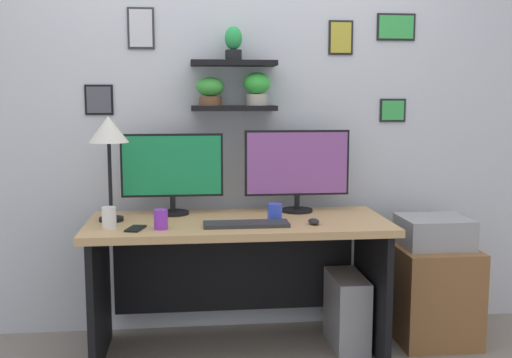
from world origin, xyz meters
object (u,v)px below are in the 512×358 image
object	(u,v)px
keyboard	(246,224)
cell_phone	(135,229)
desk	(238,256)
computer_mouse	(314,221)
desk_lamp	(109,135)
printer	(434,232)
monitor_right	(297,167)
drawer_cabinet	(432,292)
computer_tower_right	(347,310)
monitor_left	(172,170)
water_cup	(109,218)
pen_cup	(161,219)
coffee_mug	(275,212)

from	to	relation	value
keyboard	cell_phone	world-z (taller)	keyboard
desk	computer_mouse	bearing A→B (deg)	-27.83
computer_mouse	cell_phone	bearing A→B (deg)	-178.23
desk_lamp	printer	xyz separation A→B (m)	(1.82, 0.03, -0.57)
monitor_right	cell_phone	bearing A→B (deg)	-156.17
printer	drawer_cabinet	bearing A→B (deg)	-90.00
desk_lamp	computer_tower_right	world-z (taller)	desk_lamp
monitor_left	drawer_cabinet	bearing A→B (deg)	-4.94
printer	computer_tower_right	world-z (taller)	printer
monitor_left	monitor_right	world-z (taller)	monitor_right
monitor_right	computer_mouse	world-z (taller)	monitor_right
keyboard	printer	xyz separation A→B (m)	(1.11, 0.24, -0.12)
keyboard	cell_phone	bearing A→B (deg)	-177.55
monitor_left	water_cup	world-z (taller)	monitor_left
pen_cup	computer_tower_right	size ratio (longest dim) A/B	0.24
pen_cup	computer_tower_right	distance (m)	1.20
desk_lamp	drawer_cabinet	distance (m)	2.04
keyboard	drawer_cabinet	size ratio (longest dim) A/B	0.79
monitor_left	pen_cup	distance (m)	0.45
monitor_right	computer_mouse	distance (m)	0.44
desk_lamp	drawer_cabinet	size ratio (longest dim) A/B	1.01
cell_phone	drawer_cabinet	world-z (taller)	cell_phone
desk	monitor_left	bearing A→B (deg)	155.45
keyboard	printer	distance (m)	1.14
desk	printer	size ratio (longest dim) A/B	4.25
monitor_right	drawer_cabinet	distance (m)	1.08
monitor_left	computer_tower_right	xyz separation A→B (m)	(0.97, -0.18, -0.80)
drawer_cabinet	computer_tower_right	bearing A→B (deg)	-174.42
keyboard	monitor_left	bearing A→B (deg)	136.09
pen_cup	drawer_cabinet	distance (m)	1.65
desk	printer	distance (m)	1.14
monitor_right	cell_phone	size ratio (longest dim) A/B	4.32
coffee_mug	water_cup	distance (m)	0.87
keyboard	pen_cup	distance (m)	0.44
desk	monitor_left	size ratio (longest dim) A/B	2.83
water_cup	printer	xyz separation A→B (m)	(1.80, 0.22, -0.17)
desk	keyboard	world-z (taller)	keyboard
desk	desk_lamp	size ratio (longest dim) A/B	2.88
coffee_mug	drawer_cabinet	bearing A→B (deg)	6.46
cell_phone	computer_tower_right	size ratio (longest dim) A/B	0.34
keyboard	computer_mouse	world-z (taller)	computer_mouse
desk	printer	xyz separation A→B (m)	(1.14, 0.03, 0.10)
desk	coffee_mug	world-z (taller)	coffee_mug
pen_cup	keyboard	bearing A→B (deg)	3.42
pen_cup	water_cup	bearing A→B (deg)	170.79
pen_cup	printer	size ratio (longest dim) A/B	0.26
coffee_mug	printer	xyz separation A→B (m)	(0.94, 0.11, -0.16)
keyboard	pen_cup	world-z (taller)	pen_cup
monitor_left	coffee_mug	world-z (taller)	monitor_left
desk_lamp	cell_phone	bearing A→B (deg)	-57.52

